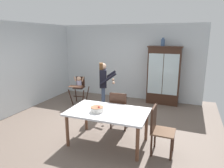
# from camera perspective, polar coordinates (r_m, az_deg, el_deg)

# --- Properties ---
(ground_plane) EXTENTS (6.24, 6.24, 0.00)m
(ground_plane) POSITION_cam_1_polar(r_m,az_deg,el_deg) (5.50, -4.14, -11.15)
(ground_plane) COLOR #66564C
(wall_back) EXTENTS (5.32, 0.06, 2.70)m
(wall_back) POSITION_cam_1_polar(r_m,az_deg,el_deg) (7.51, 4.49, 6.26)
(wall_back) COLOR silver
(wall_back) RESTS_ON ground_plane
(wall_left) EXTENTS (0.06, 5.32, 2.70)m
(wall_left) POSITION_cam_1_polar(r_m,az_deg,el_deg) (6.66, -25.23, 4.10)
(wall_left) COLOR silver
(wall_left) RESTS_ON ground_plane
(china_cabinet) EXTENTS (1.11, 0.48, 1.97)m
(china_cabinet) POSITION_cam_1_polar(r_m,az_deg,el_deg) (7.02, 14.44, 2.40)
(china_cabinet) COLOR #382116
(china_cabinet) RESTS_ON ground_plane
(ceramic_vase) EXTENTS (0.13, 0.13, 0.27)m
(ceramic_vase) POSITION_cam_1_polar(r_m,az_deg,el_deg) (6.92, 14.25, 11.40)
(ceramic_vase) COLOR #3D567F
(ceramic_vase) RESTS_ON china_cabinet
(high_chair_with_toddler) EXTENTS (0.66, 0.75, 0.95)m
(high_chair_with_toddler) POSITION_cam_1_polar(r_m,az_deg,el_deg) (6.94, -9.38, -0.33)
(high_chair_with_toddler) COLOR #382116
(high_chair_with_toddler) RESTS_ON ground_plane
(adult_person) EXTENTS (0.64, 0.63, 1.53)m
(adult_person) POSITION_cam_1_polar(r_m,az_deg,el_deg) (5.93, -2.44, 0.61)
(adult_person) COLOR #3D4C6B
(adult_person) RESTS_ON ground_plane
(dining_table) EXTENTS (1.71, 1.06, 0.74)m
(dining_table) POSITION_cam_1_polar(r_m,az_deg,el_deg) (4.32, -1.17, -8.67)
(dining_table) COLOR silver
(dining_table) RESTS_ON ground_plane
(birthday_cake) EXTENTS (0.28, 0.28, 0.19)m
(birthday_cake) POSITION_cam_1_polar(r_m,az_deg,el_deg) (4.24, -4.28, -7.17)
(birthday_cake) COLOR white
(birthday_cake) RESTS_ON dining_table
(dining_chair_far_side) EXTENTS (0.47, 0.47, 0.96)m
(dining_chair_far_side) POSITION_cam_1_polar(r_m,az_deg,el_deg) (5.00, 1.99, -6.81)
(dining_chair_far_side) COLOR #382116
(dining_chair_far_side) RESTS_ON ground_plane
(dining_chair_right_end) EXTENTS (0.45, 0.45, 0.96)m
(dining_chair_right_end) POSITION_cam_1_polar(r_m,az_deg,el_deg) (4.13, 12.99, -11.71)
(dining_chair_right_end) COLOR #382116
(dining_chair_right_end) RESTS_ON ground_plane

